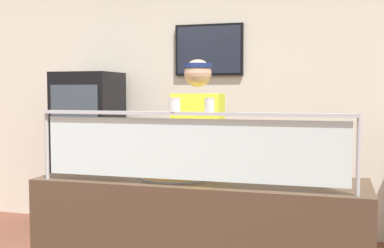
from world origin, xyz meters
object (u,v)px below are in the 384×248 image
worker_figure (198,158)px  drink_fridge (89,151)px  pizza_tray (176,175)px  parmesan_shaker (174,106)px  pepper_flake_shaker (209,106)px  pizza_server (181,173)px

worker_figure → drink_fridge: 1.97m
pizza_tray → parmesan_shaker: size_ratio=5.62×
pizza_tray → worker_figure: worker_figure is taller
pizza_tray → pepper_flake_shaker: bearing=-42.3°
pepper_flake_shaker → worker_figure: (-0.31, 0.86, -0.43)m
worker_figure → drink_fridge: (-1.57, 1.18, -0.14)m
pizza_tray → drink_fridge: size_ratio=0.27×
worker_figure → pizza_tray: bearing=-88.7°
pepper_flake_shaker → worker_figure: worker_figure is taller
pizza_server → parmesan_shaker: parmesan_shaker is taller
pizza_tray → pepper_flake_shaker: size_ratio=5.67×
parmesan_shaker → worker_figure: worker_figure is taller
pizza_server → pepper_flake_shaker: pepper_flake_shaker is taller
pizza_tray → drink_fridge: (-1.59, 1.77, -0.10)m
pizza_tray → parmesan_shaker: parmesan_shaker is taller
parmesan_shaker → pepper_flake_shaker: size_ratio=1.01×
parmesan_shaker → drink_fridge: (-1.67, 2.04, -0.57)m
pizza_tray → pizza_server: pizza_server is taller
drink_fridge → parmesan_shaker: bearing=-50.7°
pizza_server → parmesan_shaker: 0.51m
parmesan_shaker → drink_fridge: bearing=129.3°
pizza_server → worker_figure: size_ratio=0.16×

